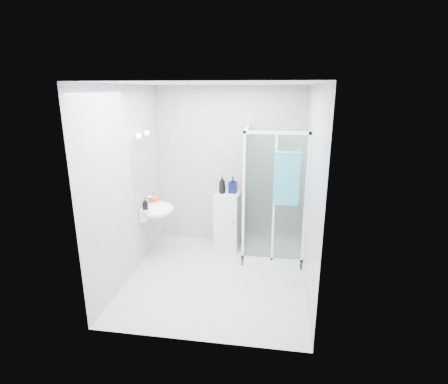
% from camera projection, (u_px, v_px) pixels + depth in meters
% --- Properties ---
extents(room, '(2.40, 2.60, 2.60)m').
position_uv_depth(room, '(216.00, 188.00, 4.52)').
color(room, silver).
rests_on(room, ground).
extents(shower_enclosure, '(0.90, 0.95, 2.00)m').
position_uv_depth(shower_enclosure, '(268.00, 230.00, 5.39)').
color(shower_enclosure, white).
rests_on(shower_enclosure, ground).
extents(wall_basin, '(0.46, 0.56, 0.35)m').
position_uv_depth(wall_basin, '(157.00, 210.00, 5.23)').
color(wall_basin, white).
rests_on(wall_basin, ground).
extents(mirror, '(0.02, 0.60, 0.70)m').
position_uv_depth(mirror, '(141.00, 163.00, 5.07)').
color(mirror, white).
rests_on(mirror, room).
extents(vanity_lights, '(0.10, 0.40, 0.08)m').
position_uv_depth(vanity_lights, '(142.00, 134.00, 4.94)').
color(vanity_lights, silver).
rests_on(vanity_lights, room).
extents(wall_hooks, '(0.23, 0.06, 0.03)m').
position_uv_depth(wall_hooks, '(214.00, 148.00, 5.66)').
color(wall_hooks, silver).
rests_on(wall_hooks, room).
extents(storage_cabinet, '(0.41, 0.43, 0.94)m').
position_uv_depth(storage_cabinet, '(227.00, 221.00, 5.71)').
color(storage_cabinet, silver).
rests_on(storage_cabinet, ground).
extents(hand_towel, '(0.35, 0.05, 0.75)m').
position_uv_depth(hand_towel, '(287.00, 177.00, 4.71)').
color(hand_towel, teal).
rests_on(hand_towel, shower_enclosure).
extents(shampoo_bottle_a, '(0.12, 0.12, 0.29)m').
position_uv_depth(shampoo_bottle_a, '(222.00, 185.00, 5.53)').
color(shampoo_bottle_a, black).
rests_on(shampoo_bottle_a, storage_cabinet).
extents(shampoo_bottle_b, '(0.14, 0.14, 0.27)m').
position_uv_depth(shampoo_bottle_b, '(233.00, 185.00, 5.56)').
color(shampoo_bottle_b, '#0A0B3D').
rests_on(shampoo_bottle_b, storage_cabinet).
extents(soap_dispenser_orange, '(0.14, 0.14, 0.18)m').
position_uv_depth(soap_dispenser_orange, '(154.00, 197.00, 5.32)').
color(soap_dispenser_orange, '#BE4B16').
rests_on(soap_dispenser_orange, wall_basin).
extents(soap_dispenser_black, '(0.09, 0.10, 0.17)m').
position_uv_depth(soap_dispenser_black, '(145.00, 204.00, 5.03)').
color(soap_dispenser_black, black).
rests_on(soap_dispenser_black, wall_basin).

